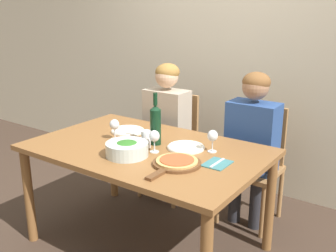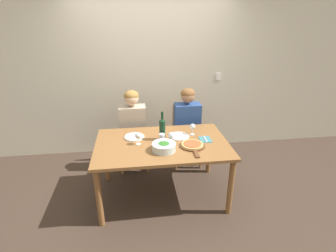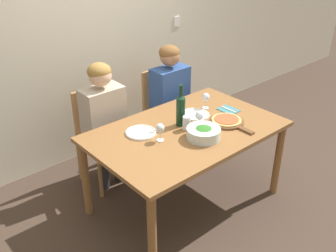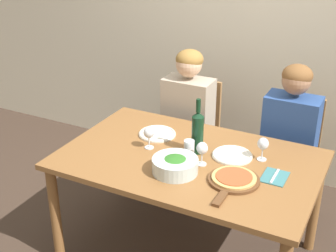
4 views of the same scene
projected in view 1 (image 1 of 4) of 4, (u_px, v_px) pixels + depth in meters
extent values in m
plane|color=#3D2D23|center=(148.00, 244.00, 2.91)|extent=(40.00, 40.00, 0.00)
cube|color=beige|center=(237.00, 45.00, 3.59)|extent=(10.00, 0.05, 2.70)
cube|color=brown|center=(146.00, 150.00, 2.69)|extent=(1.60, 1.02, 0.04)
cylinder|color=brown|center=(29.00, 196.00, 2.86)|extent=(0.07, 0.07, 0.73)
cylinder|color=brown|center=(113.00, 159.00, 3.57)|extent=(0.07, 0.07, 0.73)
cylinder|color=brown|center=(270.00, 204.00, 2.75)|extent=(0.07, 0.07, 0.73)
cube|color=#9E7042|center=(168.00, 150.00, 3.56)|extent=(0.42, 0.42, 0.04)
cube|color=#9E7042|center=(180.00, 118.00, 3.64)|extent=(0.38, 0.03, 0.47)
cylinder|color=#9E7042|center=(139.00, 175.00, 3.59)|extent=(0.04, 0.04, 0.42)
cylinder|color=#9E7042|center=(173.00, 186.00, 3.38)|extent=(0.04, 0.04, 0.42)
cylinder|color=#9E7042|center=(163.00, 162.00, 3.88)|extent=(0.04, 0.04, 0.42)
cylinder|color=#9E7042|center=(196.00, 171.00, 3.67)|extent=(0.04, 0.04, 0.42)
cube|color=#9E7042|center=(251.00, 170.00, 3.12)|extent=(0.42, 0.42, 0.04)
cube|color=#9E7042|center=(263.00, 134.00, 3.20)|extent=(0.38, 0.03, 0.47)
cylinder|color=#9E7042|center=(218.00, 199.00, 3.14)|extent=(0.04, 0.04, 0.42)
cylinder|color=#9E7042|center=(263.00, 213.00, 2.93)|extent=(0.04, 0.04, 0.42)
cylinder|color=#9E7042|center=(238.00, 182.00, 3.44)|extent=(0.04, 0.04, 0.42)
cylinder|color=#9E7042|center=(280.00, 194.00, 3.23)|extent=(0.04, 0.04, 0.42)
cylinder|color=#28282D|center=(155.00, 172.00, 3.61)|extent=(0.10, 0.10, 0.46)
cylinder|color=#28282D|center=(171.00, 177.00, 3.51)|extent=(0.10, 0.10, 0.46)
cube|color=tan|center=(167.00, 120.00, 3.47)|extent=(0.38, 0.22, 0.54)
cylinder|color=tan|center=(132.00, 139.00, 3.43)|extent=(0.07, 0.31, 0.14)
cylinder|color=tan|center=(170.00, 148.00, 3.21)|extent=(0.07, 0.31, 0.14)
sphere|color=#DBAD89|center=(167.00, 76.00, 3.35)|extent=(0.20, 0.20, 0.20)
ellipsoid|color=olive|center=(167.00, 72.00, 3.35)|extent=(0.21, 0.21, 0.15)
cylinder|color=#28282D|center=(235.00, 195.00, 3.17)|extent=(0.10, 0.10, 0.46)
cylinder|color=#28282D|center=(256.00, 201.00, 3.07)|extent=(0.10, 0.10, 0.46)
cube|color=navy|center=(252.00, 137.00, 3.02)|extent=(0.38, 0.22, 0.54)
cylinder|color=navy|center=(213.00, 159.00, 2.98)|extent=(0.07, 0.31, 0.14)
cylinder|color=navy|center=(263.00, 171.00, 2.76)|extent=(0.07, 0.31, 0.14)
sphere|color=#9E7051|center=(256.00, 87.00, 2.91)|extent=(0.20, 0.20, 0.20)
ellipsoid|color=brown|center=(256.00, 82.00, 2.90)|extent=(0.21, 0.21, 0.15)
cylinder|color=black|center=(156.00, 127.00, 2.71)|extent=(0.08, 0.08, 0.25)
cone|color=black|center=(155.00, 108.00, 2.67)|extent=(0.08, 0.08, 0.03)
cylinder|color=black|center=(155.00, 99.00, 2.66)|extent=(0.03, 0.03, 0.09)
cylinder|color=silver|center=(127.00, 149.00, 2.52)|extent=(0.27, 0.27, 0.09)
ellipsoid|color=#2D6B23|center=(127.00, 149.00, 2.52)|extent=(0.23, 0.23, 0.10)
cylinder|color=silver|center=(128.00, 131.00, 3.02)|extent=(0.26, 0.26, 0.01)
torus|color=silver|center=(128.00, 130.00, 3.02)|extent=(0.25, 0.25, 0.02)
cylinder|color=silver|center=(186.00, 148.00, 2.66)|extent=(0.26, 0.26, 0.01)
torus|color=silver|center=(186.00, 147.00, 2.66)|extent=(0.25, 0.25, 0.02)
cylinder|color=brown|center=(177.00, 163.00, 2.39)|extent=(0.30, 0.30, 0.02)
cube|color=brown|center=(155.00, 175.00, 2.22)|extent=(0.04, 0.14, 0.02)
cylinder|color=tan|center=(177.00, 161.00, 2.39)|extent=(0.26, 0.26, 0.01)
cylinder|color=#AD4C28|center=(177.00, 160.00, 2.38)|extent=(0.21, 0.21, 0.01)
cylinder|color=silver|center=(115.00, 139.00, 2.84)|extent=(0.06, 0.06, 0.01)
cylinder|color=silver|center=(115.00, 134.00, 2.83)|extent=(0.01, 0.01, 0.07)
ellipsoid|color=silver|center=(114.00, 125.00, 2.81)|extent=(0.07, 0.07, 0.08)
ellipsoid|color=maroon|center=(114.00, 126.00, 2.82)|extent=(0.06, 0.06, 0.03)
cylinder|color=silver|center=(212.00, 151.00, 2.60)|extent=(0.06, 0.06, 0.01)
cylinder|color=silver|center=(212.00, 146.00, 2.59)|extent=(0.01, 0.01, 0.07)
ellipsoid|color=silver|center=(213.00, 136.00, 2.57)|extent=(0.07, 0.07, 0.08)
ellipsoid|color=maroon|center=(213.00, 137.00, 2.57)|extent=(0.06, 0.06, 0.03)
cylinder|color=silver|center=(155.00, 152.00, 2.60)|extent=(0.06, 0.06, 0.01)
cylinder|color=silver|center=(154.00, 146.00, 2.59)|extent=(0.01, 0.01, 0.07)
ellipsoid|color=silver|center=(154.00, 136.00, 2.57)|extent=(0.07, 0.07, 0.08)
ellipsoid|color=maroon|center=(154.00, 138.00, 2.57)|extent=(0.06, 0.06, 0.03)
cylinder|color=silver|center=(145.00, 139.00, 2.67)|extent=(0.07, 0.07, 0.12)
cube|color=#387075|center=(217.00, 164.00, 2.40)|extent=(0.14, 0.18, 0.01)
cube|color=silver|center=(217.00, 163.00, 2.40)|extent=(0.01, 0.17, 0.01)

